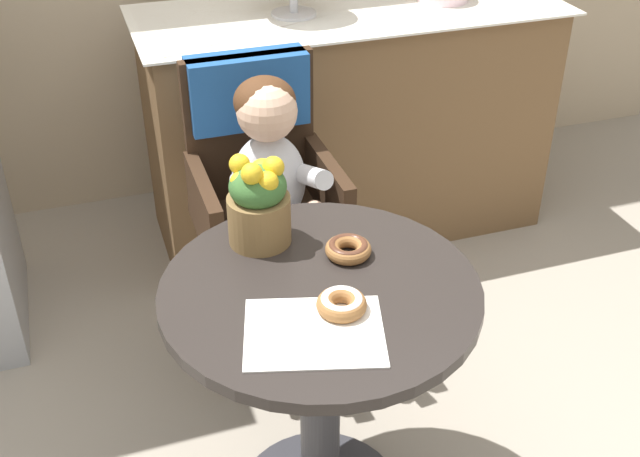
{
  "coord_description": "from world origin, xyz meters",
  "views": [
    {
      "loc": [
        -0.44,
        -1.32,
        1.77
      ],
      "look_at": [
        0.05,
        0.15,
        0.77
      ],
      "focal_mm": 44.3,
      "sensor_mm": 36.0,
      "label": 1
    }
  ],
  "objects_px": {
    "seated_child": "(272,177)",
    "flower_vase": "(259,201)",
    "cafe_table": "(320,358)",
    "donut_mid": "(348,248)",
    "donut_front": "(342,303)",
    "wicker_chair": "(258,165)"
  },
  "relations": [
    {
      "from": "cafe_table",
      "to": "donut_front",
      "type": "relative_size",
      "value": 6.68
    },
    {
      "from": "wicker_chair",
      "to": "flower_vase",
      "type": "xyz_separation_m",
      "value": [
        -0.13,
        -0.52,
        0.19
      ]
    },
    {
      "from": "seated_child",
      "to": "donut_front",
      "type": "distance_m",
      "value": 0.68
    },
    {
      "from": "seated_child",
      "to": "flower_vase",
      "type": "bearing_deg",
      "value": -109.49
    },
    {
      "from": "seated_child",
      "to": "flower_vase",
      "type": "distance_m",
      "value": 0.41
    },
    {
      "from": "flower_vase",
      "to": "cafe_table",
      "type": "bearing_deg",
      "value": -70.48
    },
    {
      "from": "wicker_chair",
      "to": "seated_child",
      "type": "bearing_deg",
      "value": -93.24
    },
    {
      "from": "seated_child",
      "to": "donut_front",
      "type": "relative_size",
      "value": 6.74
    },
    {
      "from": "wicker_chair",
      "to": "seated_child",
      "type": "relative_size",
      "value": 1.31
    },
    {
      "from": "donut_front",
      "to": "donut_mid",
      "type": "height_order",
      "value": "donut_front"
    },
    {
      "from": "donut_front",
      "to": "flower_vase",
      "type": "relative_size",
      "value": 0.48
    },
    {
      "from": "donut_front",
      "to": "flower_vase",
      "type": "bearing_deg",
      "value": 106.26
    },
    {
      "from": "cafe_table",
      "to": "flower_vase",
      "type": "relative_size",
      "value": 3.17
    },
    {
      "from": "cafe_table",
      "to": "donut_front",
      "type": "xyz_separation_m",
      "value": [
        0.01,
        -0.1,
        0.23
      ]
    },
    {
      "from": "cafe_table",
      "to": "flower_vase",
      "type": "height_order",
      "value": "flower_vase"
    },
    {
      "from": "donut_mid",
      "to": "cafe_table",
      "type": "bearing_deg",
      "value": -137.21
    },
    {
      "from": "wicker_chair",
      "to": "flower_vase",
      "type": "height_order",
      "value": "wicker_chair"
    },
    {
      "from": "seated_child",
      "to": "donut_mid",
      "type": "xyz_separation_m",
      "value": [
        0.05,
        -0.49,
        0.06
      ]
    },
    {
      "from": "cafe_table",
      "to": "seated_child",
      "type": "height_order",
      "value": "seated_child"
    },
    {
      "from": "cafe_table",
      "to": "donut_mid",
      "type": "height_order",
      "value": "donut_mid"
    },
    {
      "from": "wicker_chair",
      "to": "seated_child",
      "type": "xyz_separation_m",
      "value": [
        -0.0,
        -0.16,
        0.04
      ]
    },
    {
      "from": "donut_front",
      "to": "donut_mid",
      "type": "bearing_deg",
      "value": 65.86
    }
  ]
}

